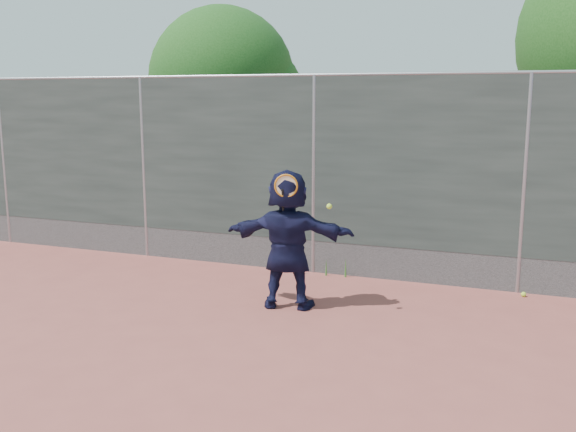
% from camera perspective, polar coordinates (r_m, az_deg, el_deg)
% --- Properties ---
extents(ground, '(80.00, 80.00, 0.00)m').
position_cam_1_polar(ground, '(6.97, -7.10, -12.17)').
color(ground, '#9E4C42').
rests_on(ground, ground).
extents(player, '(1.73, 0.80, 1.80)m').
position_cam_1_polar(player, '(8.17, -0.00, -2.06)').
color(player, black).
rests_on(player, ground).
extents(ball_ground, '(0.07, 0.07, 0.07)m').
position_cam_1_polar(ball_ground, '(9.36, 20.21, -6.55)').
color(ball_ground, '#B9E733').
rests_on(ball_ground, ground).
extents(fence, '(20.00, 0.06, 3.03)m').
position_cam_1_polar(fence, '(9.72, 2.31, 4.04)').
color(fence, '#38423D').
rests_on(fence, ground).
extents(swing_action, '(0.72, 0.14, 0.51)m').
position_cam_1_polar(swing_action, '(7.84, 0.20, 2.38)').
color(swing_action, '#C86F12').
rests_on(swing_action, ground).
extents(tree_left, '(3.15, 3.00, 4.53)m').
position_cam_1_polar(tree_left, '(13.57, -5.18, 11.58)').
color(tree_left, '#382314').
rests_on(tree_left, ground).
extents(weed_clump, '(0.68, 0.07, 0.30)m').
position_cam_1_polar(weed_clump, '(9.80, 3.67, -4.55)').
color(weed_clump, '#387226').
rests_on(weed_clump, ground).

